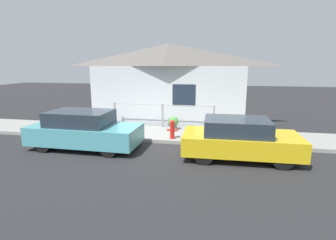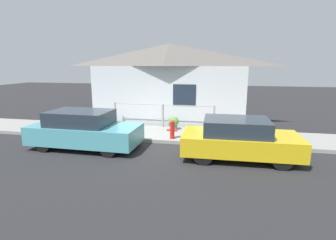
{
  "view_description": "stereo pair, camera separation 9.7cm",
  "coord_description": "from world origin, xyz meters",
  "px_view_note": "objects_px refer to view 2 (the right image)",
  "views": [
    {
      "loc": [
        2.59,
        -9.72,
        3.08
      ],
      "look_at": [
        0.65,
        0.3,
        0.9
      ],
      "focal_mm": 28.0,
      "sensor_mm": 36.0,
      "label": 1
    },
    {
      "loc": [
        2.69,
        -9.7,
        3.08
      ],
      "look_at": [
        0.65,
        0.3,
        0.9
      ],
      "focal_mm": 28.0,
      "sensor_mm": 36.0,
      "label": 2
    }
  ],
  "objects_px": {
    "car_right": "(239,139)",
    "potted_plant_near_hydrant": "(174,123)",
    "car_left": "(84,130)",
    "fire_hydrant": "(172,129)"
  },
  "relations": [
    {
      "from": "car_right",
      "to": "potted_plant_near_hydrant",
      "type": "distance_m",
      "value": 3.95
    },
    {
      "from": "car_left",
      "to": "car_right",
      "type": "xyz_separation_m",
      "value": [
        5.58,
        -0.0,
        -0.02
      ]
    },
    {
      "from": "fire_hydrant",
      "to": "car_right",
      "type": "bearing_deg",
      "value": -29.25
    },
    {
      "from": "fire_hydrant",
      "to": "potted_plant_near_hydrant",
      "type": "height_order",
      "value": "fire_hydrant"
    },
    {
      "from": "car_left",
      "to": "potted_plant_near_hydrant",
      "type": "relative_size",
      "value": 6.66
    },
    {
      "from": "fire_hydrant",
      "to": "potted_plant_near_hydrant",
      "type": "bearing_deg",
      "value": 98.06
    },
    {
      "from": "potted_plant_near_hydrant",
      "to": "fire_hydrant",
      "type": "bearing_deg",
      "value": -81.94
    },
    {
      "from": "car_right",
      "to": "potted_plant_near_hydrant",
      "type": "xyz_separation_m",
      "value": [
        -2.71,
        2.87,
        -0.2
      ]
    },
    {
      "from": "car_right",
      "to": "potted_plant_near_hydrant",
      "type": "bearing_deg",
      "value": 132.13
    },
    {
      "from": "car_right",
      "to": "fire_hydrant",
      "type": "relative_size",
      "value": 4.97
    }
  ]
}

